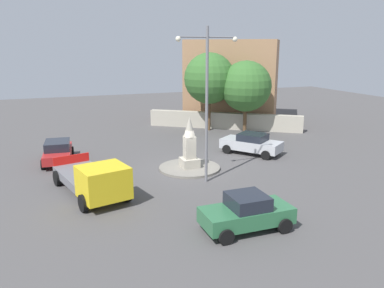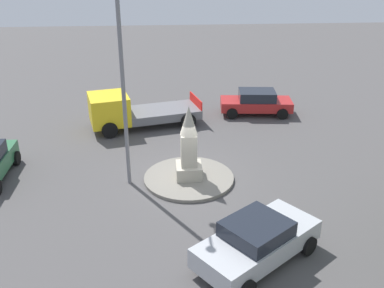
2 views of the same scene
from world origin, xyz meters
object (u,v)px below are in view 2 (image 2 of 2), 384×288
at_px(monument, 189,147).
at_px(car_silver_parked_right, 257,241).
at_px(car_red_passing, 256,102).
at_px(truck_yellow_parked_left, 131,111).
at_px(streetlamp, 122,64).

relative_size(monument, car_silver_parked_right, 0.72).
distance_m(monument, car_red_passing, 8.92).
xyz_separation_m(car_red_passing, truck_yellow_parked_left, (1.53, -7.24, 0.20)).
bearing_deg(monument, car_red_passing, 149.56).
height_order(car_silver_parked_right, truck_yellow_parked_left, truck_yellow_parked_left).
xyz_separation_m(car_red_passing, car_silver_parked_right, (13.06, -2.73, 0.02)).
height_order(monument, car_silver_parked_right, monument).
bearing_deg(streetlamp, monument, 91.57).
bearing_deg(truck_yellow_parked_left, car_red_passing, 101.94).
bearing_deg(truck_yellow_parked_left, streetlamp, 2.03).
xyz_separation_m(streetlamp, truck_yellow_parked_left, (-6.20, -0.22, -4.15)).
distance_m(streetlamp, car_silver_parked_right, 8.10).
bearing_deg(streetlamp, car_silver_parked_right, 38.87).
bearing_deg(car_silver_parked_right, truck_yellow_parked_left, -158.61).
xyz_separation_m(streetlamp, car_silver_parked_right, (5.33, 4.30, -4.33)).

